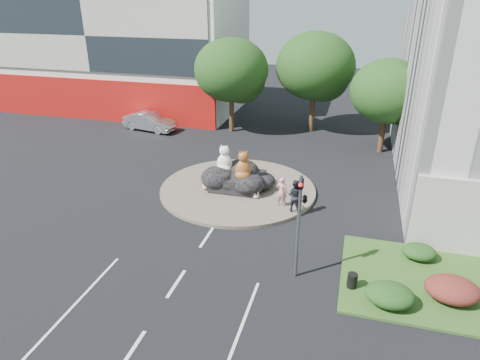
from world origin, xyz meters
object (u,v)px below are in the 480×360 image
(kitten_white, at_px, (256,192))
(parked_car, at_px, (150,122))
(kitten_calico, at_px, (205,183))
(pedestrian_dark, at_px, (295,196))
(cat_white, at_px, (224,159))
(pedestrian_pink, at_px, (282,192))
(litter_bin, at_px, (352,280))
(cat_tabby, at_px, (243,165))

(kitten_white, height_order, parked_car, parked_car)
(kitten_calico, distance_m, pedestrian_dark, 6.10)
(cat_white, bearing_deg, kitten_white, -36.16)
(cat_white, distance_m, pedestrian_pink, 4.61)
(cat_white, xyz_separation_m, litter_bin, (8.43, -8.46, -1.59))
(parked_car, bearing_deg, litter_bin, -124.29)
(kitten_white, xyz_separation_m, litter_bin, (6.01, -7.13, -0.12))
(cat_tabby, xyz_separation_m, litter_bin, (6.99, -7.76, -1.59))
(cat_white, distance_m, kitten_white, 3.13)
(pedestrian_dark, height_order, litter_bin, pedestrian_dark)
(cat_white, distance_m, kitten_calico, 2.01)
(kitten_calico, height_order, pedestrian_pink, pedestrian_pink)
(cat_white, height_order, parked_car, cat_white)
(cat_white, height_order, kitten_white, cat_white)
(pedestrian_pink, bearing_deg, pedestrian_dark, 153.41)
(cat_white, bearing_deg, pedestrian_dark, -32.97)
(kitten_calico, relative_size, litter_bin, 1.24)
(kitten_calico, bearing_deg, cat_tabby, 17.15)
(litter_bin, bearing_deg, pedestrian_dark, 119.84)
(cat_tabby, height_order, litter_bin, cat_tabby)
(pedestrian_dark, xyz_separation_m, litter_bin, (3.50, -6.10, -0.72))
(kitten_calico, xyz_separation_m, litter_bin, (9.42, -7.45, -0.16))
(pedestrian_pink, height_order, parked_car, pedestrian_pink)
(kitten_calico, bearing_deg, pedestrian_pink, 0.01)
(cat_tabby, bearing_deg, kitten_calico, 166.29)
(kitten_calico, distance_m, parked_car, 14.49)
(cat_tabby, height_order, pedestrian_dark, cat_tabby)
(kitten_calico, relative_size, parked_car, 0.16)
(parked_car, height_order, litter_bin, parked_car)
(pedestrian_pink, height_order, litter_bin, pedestrian_pink)
(cat_tabby, height_order, kitten_white, cat_tabby)
(cat_white, xyz_separation_m, pedestrian_dark, (4.93, -2.35, -0.87))
(kitten_white, height_order, litter_bin, kitten_white)
(kitten_calico, height_order, kitten_white, kitten_calico)
(cat_tabby, bearing_deg, parked_car, 116.88)
(kitten_white, bearing_deg, cat_white, 115.98)
(kitten_white, distance_m, parked_car, 17.12)
(cat_tabby, height_order, parked_car, cat_tabby)
(cat_white, bearing_deg, cat_tabby, -33.19)
(cat_tabby, distance_m, pedestrian_pink, 3.06)
(kitten_calico, height_order, litter_bin, kitten_calico)
(kitten_calico, xyz_separation_m, pedestrian_dark, (5.92, -1.35, 0.56))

